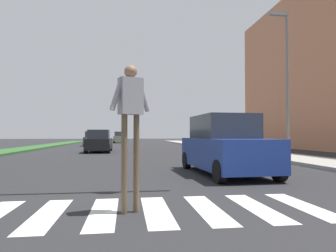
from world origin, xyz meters
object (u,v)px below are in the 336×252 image
at_px(pedestrian_performer, 131,114).
at_px(suv_crossing, 225,146).
at_px(street_lamp_right, 286,71).
at_px(sedan_far_horizon, 120,138).
at_px(sedan_midblock, 99,142).
at_px(sedan_distant, 93,139).

bearing_deg(pedestrian_performer, suv_crossing, 55.79).
relative_size(street_lamp_right, sedan_far_horizon, 1.62).
height_order(street_lamp_right, suv_crossing, street_lamp_right).
relative_size(street_lamp_right, sedan_midblock, 1.73).
height_order(pedestrian_performer, sedan_midblock, pedestrian_performer).
bearing_deg(suv_crossing, sedan_midblock, 111.52).
bearing_deg(pedestrian_performer, sedan_distant, 97.22).
relative_size(pedestrian_performer, sedan_far_horizon, 0.54).
xyz_separation_m(sedan_distant, sedan_far_horizon, (2.78, 12.53, 0.03)).
height_order(suv_crossing, sedan_far_horizon, suv_crossing).
bearing_deg(street_lamp_right, sedan_midblock, 139.75).
xyz_separation_m(pedestrian_performer, sedan_midblock, (-2.08, 18.07, -0.89)).
bearing_deg(street_lamp_right, sedan_far_horizon, 105.11).
bearing_deg(sedan_midblock, sedan_far_horizon, 87.93).
distance_m(street_lamp_right, sedan_far_horizon, 35.55).
bearing_deg(suv_crossing, sedan_distant, 105.13).
bearing_deg(pedestrian_performer, street_lamp_right, 49.65).
bearing_deg(street_lamp_right, sedan_distant, 119.06).
bearing_deg(sedan_distant, sedan_far_horizon, 77.47).
relative_size(street_lamp_right, suv_crossing, 1.60).
relative_size(pedestrian_performer, sedan_midblock, 0.58).
bearing_deg(sedan_midblock, suv_crossing, -68.48).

